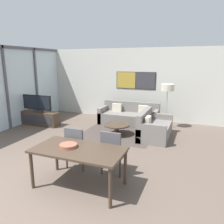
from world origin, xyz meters
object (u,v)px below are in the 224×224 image
at_px(sofa_side, 153,129).
at_px(fruit_bowl, 68,145).
at_px(tv_console, 38,118).
at_px(sofa_main, 129,117).
at_px(television, 37,103).
at_px(floor_lamp, 168,90).
at_px(dining_chair_left, 77,146).
at_px(coffee_table, 117,127).
at_px(dining_table, 79,153).
at_px(dining_chair_centre, 113,150).

distance_m(sofa_side, fruit_bowl, 3.39).
bearing_deg(tv_console, sofa_main, 22.97).
relative_size(television, fruit_bowl, 3.77).
height_order(tv_console, floor_lamp, floor_lamp).
bearing_deg(fruit_bowl, dining_chair_left, 107.13).
xyz_separation_m(television, coffee_table, (3.10, -0.01, -0.54)).
xyz_separation_m(dining_table, dining_chair_left, (-0.40, 0.62, -0.16)).
bearing_deg(sofa_main, floor_lamp, -1.78).
bearing_deg(floor_lamp, dining_chair_centre, -98.78).
relative_size(television, coffee_table, 1.48).
xyz_separation_m(sofa_side, fruit_bowl, (-0.94, -3.22, 0.51)).
height_order(dining_chair_centre, floor_lamp, floor_lamp).
bearing_deg(dining_chair_centre, dining_chair_left, -175.83).
height_order(coffee_table, dining_chair_left, dining_chair_left).
distance_m(sofa_side, dining_chair_centre, 2.57).
bearing_deg(coffee_table, dining_chair_centre, -71.46).
relative_size(sofa_side, dining_table, 0.90).
distance_m(sofa_main, dining_table, 4.39).
xyz_separation_m(coffee_table, dining_table, (0.39, -3.03, 0.41)).
bearing_deg(fruit_bowl, dining_table, 0.14).
distance_m(dining_chair_centre, floor_lamp, 3.77).
xyz_separation_m(sofa_main, floor_lamp, (1.35, -0.04, 1.08)).
xyz_separation_m(coffee_table, dining_chair_left, (-0.02, -2.41, 0.25)).
distance_m(television, dining_chair_left, 3.93).
xyz_separation_m(coffee_table, fruit_bowl, (0.17, -3.03, 0.52)).
height_order(dining_chair_left, dining_chair_centre, same).
xyz_separation_m(sofa_side, dining_table, (-0.73, -3.22, 0.40)).
xyz_separation_m(television, dining_table, (3.49, -3.04, -0.13)).
distance_m(tv_console, coffee_table, 3.10).
bearing_deg(coffee_table, dining_chair_left, -90.41).
height_order(tv_console, sofa_side, sofa_side).
height_order(television, dining_chair_left, television).
distance_m(television, coffee_table, 3.15).
xyz_separation_m(dining_chair_centre, fruit_bowl, (-0.61, -0.68, 0.27)).
height_order(dining_chair_left, floor_lamp, floor_lamp).
xyz_separation_m(television, sofa_main, (3.10, 1.31, -0.53)).
xyz_separation_m(dining_chair_left, fruit_bowl, (0.19, -0.62, 0.27)).
relative_size(sofa_main, dining_chair_centre, 2.30).
bearing_deg(dining_chair_left, dining_table, -56.98).
bearing_deg(floor_lamp, sofa_side, -102.29).
height_order(tv_console, television, television).
bearing_deg(dining_chair_left, coffee_table, 89.59).
bearing_deg(dining_chair_centre, tv_console, 148.77).
bearing_deg(floor_lamp, dining_table, -102.60).
relative_size(tv_console, floor_lamp, 1.08).
height_order(coffee_table, dining_chair_centre, dining_chair_centre).
bearing_deg(sofa_side, coffee_table, 99.79).
bearing_deg(television, coffee_table, -0.18).
height_order(television, fruit_bowl, television).
relative_size(tv_console, television, 1.37).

